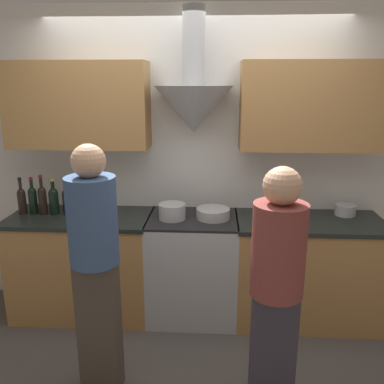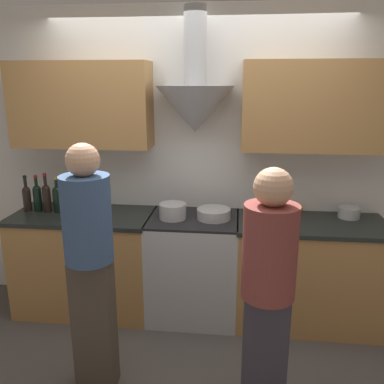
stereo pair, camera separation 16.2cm
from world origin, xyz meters
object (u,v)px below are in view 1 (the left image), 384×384
(stock_pot, at_px, (172,211))
(orange_fruit, at_px, (295,207))
(saucepan, at_px, (345,210))
(wine_bottle_4, at_px, (67,200))
(person_foreground_left, at_px, (95,261))
(person_foreground_right, at_px, (276,284))
(wine_bottle_0, at_px, (22,199))
(stove_range, at_px, (193,266))
(wine_bottle_1, at_px, (33,199))
(wine_bottle_2, at_px, (42,199))
(mixing_bowl, at_px, (213,213))
(wine_bottle_3, at_px, (54,199))

(stock_pot, xyz_separation_m, orange_fruit, (1.05, 0.26, -0.02))
(saucepan, bearing_deg, orange_fruit, 169.54)
(wine_bottle_4, xyz_separation_m, person_foreground_left, (0.53, -0.98, -0.10))
(person_foreground_left, xyz_separation_m, person_foreground_right, (1.09, -0.13, -0.05))
(orange_fruit, height_order, person_foreground_left, person_foreground_left)
(wine_bottle_0, bearing_deg, person_foreground_left, -46.62)
(stove_range, xyz_separation_m, wine_bottle_1, (-1.37, 0.04, 0.57))
(stock_pot, height_order, saucepan, stock_pot)
(saucepan, height_order, person_foreground_left, person_foreground_left)
(stove_range, distance_m, stock_pot, 0.53)
(wine_bottle_2, relative_size, mixing_bowl, 1.23)
(wine_bottle_3, distance_m, saucepan, 2.47)
(wine_bottle_1, bearing_deg, person_foreground_left, -49.91)
(stove_range, bearing_deg, wine_bottle_1, 178.51)
(stove_range, relative_size, orange_fruit, 10.79)
(person_foreground_right, bearing_deg, orange_fruit, 75.44)
(stove_range, bearing_deg, mixing_bowl, -0.49)
(stove_range, bearing_deg, orange_fruit, 14.29)
(wine_bottle_1, bearing_deg, wine_bottle_3, -1.27)
(wine_bottle_2, xyz_separation_m, wine_bottle_3, (0.10, 0.01, -0.01))
(mixing_bowl, bearing_deg, stock_pot, -174.77)
(wine_bottle_0, bearing_deg, saucepan, 2.52)
(mixing_bowl, distance_m, saucepan, 1.13)
(wine_bottle_0, distance_m, mixing_bowl, 1.63)
(stock_pot, height_order, mixing_bowl, stock_pot)
(mixing_bowl, relative_size, orange_fruit, 3.35)
(wine_bottle_3, relative_size, stock_pot, 1.39)
(person_foreground_right, bearing_deg, stock_pot, 124.28)
(stock_pot, distance_m, orange_fruit, 1.08)
(wine_bottle_0, xyz_separation_m, wine_bottle_4, (0.39, 0.01, -0.00))
(stock_pot, xyz_separation_m, person_foreground_left, (-0.38, -0.91, -0.03))
(wine_bottle_2, xyz_separation_m, wine_bottle_4, (0.21, 0.01, -0.01))
(wine_bottle_4, relative_size, person_foreground_right, 0.20)
(person_foreground_right, bearing_deg, mixing_bowl, 109.20)
(stove_range, relative_size, saucepan, 5.15)
(wine_bottle_0, relative_size, saucepan, 1.82)
(wine_bottle_0, height_order, mixing_bowl, wine_bottle_0)
(stove_range, relative_size, wine_bottle_2, 2.61)
(stove_range, bearing_deg, wine_bottle_3, 178.48)
(wine_bottle_2, xyz_separation_m, stock_pot, (1.11, -0.06, -0.07))
(wine_bottle_3, bearing_deg, stock_pot, -3.59)
(stove_range, height_order, person_foreground_right, person_foreground_right)
(person_foreground_left, bearing_deg, wine_bottle_1, 130.09)
(wine_bottle_0, relative_size, stock_pot, 1.41)
(wine_bottle_3, relative_size, person_foreground_right, 0.20)
(wine_bottle_4, bearing_deg, saucepan, 2.76)
(stove_range, distance_m, saucepan, 1.38)
(wine_bottle_1, relative_size, orange_fruit, 3.85)
(wine_bottle_2, xyz_separation_m, orange_fruit, (2.16, 0.20, -0.09))
(wine_bottle_0, relative_size, wine_bottle_1, 0.99)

